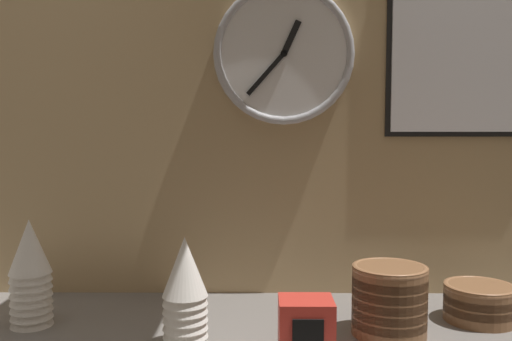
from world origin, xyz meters
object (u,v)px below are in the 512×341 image
object	(u,v)px
bowl_stack_far_right	(480,301)
napkin_dispenser	(306,326)
cup_stack_center	(185,291)
wall_clock	(284,54)
bowl_stack_right	(389,298)
cup_stack_left	(30,273)
menu_board	(472,41)

from	to	relation	value
bowl_stack_far_right	napkin_dispenser	bearing A→B (deg)	-156.32
bowl_stack_far_right	napkin_dispenser	xyz separation A→B (m)	(-0.39, -0.17, 0.01)
cup_stack_center	wall_clock	distance (m)	0.62
wall_clock	bowl_stack_right	bearing A→B (deg)	-51.67
cup_stack_left	bowl_stack_far_right	distance (m)	0.96
cup_stack_left	menu_board	xyz separation A→B (m)	(1.00, 0.22, 0.52)
bowl_stack_far_right	wall_clock	size ratio (longest dim) A/B	0.44
cup_stack_center	menu_board	distance (m)	0.90
wall_clock	menu_board	xyz separation A→B (m)	(0.46, 0.01, 0.03)
cup_stack_left	napkin_dispenser	xyz separation A→B (m)	(0.57, -0.14, -0.06)
bowl_stack_right	cup_stack_left	bearing A→B (deg)	176.61
wall_clock	napkin_dispenser	world-z (taller)	wall_clock
cup_stack_left	bowl_stack_right	bearing A→B (deg)	-3.39
cup_stack_left	napkin_dispenser	size ratio (longest dim) A/B	2.23
cup_stack_left	menu_board	world-z (taller)	menu_board
bowl_stack_right	menu_board	xyz separation A→B (m)	(0.25, 0.27, 0.55)
cup_stack_left	menu_board	distance (m)	1.15
cup_stack_left	napkin_dispenser	distance (m)	0.59
bowl_stack_right	menu_board	world-z (taller)	menu_board
napkin_dispenser	bowl_stack_right	bearing A→B (deg)	27.68
wall_clock	menu_board	bearing A→B (deg)	1.11
cup_stack_left	cup_stack_center	distance (m)	0.36
cup_stack_left	cup_stack_center	world-z (taller)	cup_stack_left
bowl_stack_far_right	napkin_dispenser	world-z (taller)	napkin_dispenser
bowl_stack_right	napkin_dispenser	world-z (taller)	bowl_stack_right
cup_stack_left	bowl_stack_right	world-z (taller)	cup_stack_left
bowl_stack_right	wall_clock	world-z (taller)	wall_clock
bowl_stack_far_right	menu_board	bearing A→B (deg)	78.12
menu_board	bowl_stack_right	bearing A→B (deg)	-133.61
wall_clock	bowl_stack_far_right	bearing A→B (deg)	-23.16
cup_stack_center	menu_board	size ratio (longest dim) A/B	0.46
wall_clock	napkin_dispenser	bearing A→B (deg)	-85.46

